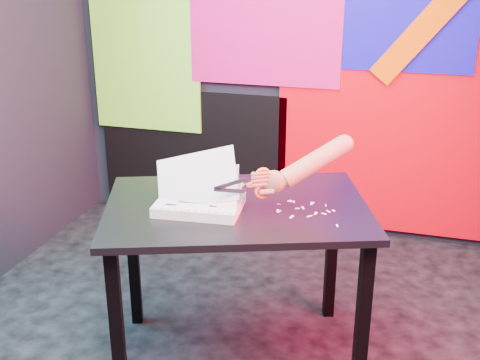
% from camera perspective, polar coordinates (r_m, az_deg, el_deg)
% --- Properties ---
extents(room, '(3.01, 3.01, 2.71)m').
position_cam_1_polar(room, '(2.30, -0.33, 11.23)').
color(room, black).
rests_on(room, ground).
extents(backdrop, '(2.88, 0.05, 2.08)m').
position_cam_1_polar(backdrop, '(3.77, 6.95, 8.79)').
color(backdrop, red).
rests_on(backdrop, ground).
extents(work_table, '(1.26, 1.04, 0.75)m').
position_cam_1_polar(work_table, '(2.54, -0.31, -4.50)').
color(work_table, black).
rests_on(work_table, ground).
extents(printout_stack, '(0.39, 0.28, 0.26)m').
position_cam_1_polar(printout_stack, '(2.45, -3.87, -2.20)').
color(printout_stack, beige).
rests_on(printout_stack, work_table).
extents(scissors, '(0.20, 0.14, 0.13)m').
position_cam_1_polar(scissors, '(2.38, 1.79, -0.36)').
color(scissors, silver).
rests_on(scissors, printout_stack).
extents(hand_forearm, '(0.36, 0.27, 0.22)m').
position_cam_1_polar(hand_forearm, '(2.44, 6.47, 1.46)').
color(hand_forearm, '#996E51').
rests_on(hand_forearm, work_table).
extents(paper_clippings, '(0.28, 0.21, 0.00)m').
position_cam_1_polar(paper_clippings, '(2.46, 6.12, -2.80)').
color(paper_clippings, white).
rests_on(paper_clippings, work_table).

